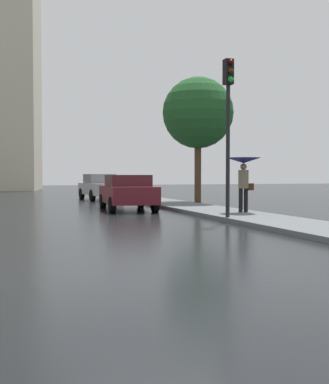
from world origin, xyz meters
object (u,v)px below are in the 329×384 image
car_maroon_near_kerb (128,192)px  traffic_light (228,109)px  street_tree_mid (198,113)px  pedestrian_with_umbrella_far (244,168)px  car_silver_mid_road (100,187)px

car_maroon_near_kerb → traffic_light: traffic_light is taller
car_maroon_near_kerb → street_tree_mid: (4.19, 2.74, 3.64)m
pedestrian_with_umbrella_far → car_maroon_near_kerb: bearing=-36.0°
pedestrian_with_umbrella_far → street_tree_mid: (1.12, 6.71, 2.73)m
car_silver_mid_road → car_maroon_near_kerb: bearing=-97.0°
car_silver_mid_road → pedestrian_with_umbrella_far: bearing=-81.8°
car_maroon_near_kerb → street_tree_mid: size_ratio=0.64×
car_maroon_near_kerb → car_silver_mid_road: bearing=90.1°
car_silver_mid_road → street_tree_mid: size_ratio=0.66×
traffic_light → street_tree_mid: size_ratio=0.77×
car_maroon_near_kerb → traffic_light: bearing=-69.6°
pedestrian_with_umbrella_far → traffic_light: traffic_light is taller
pedestrian_with_umbrella_far → traffic_light: size_ratio=0.39×
traffic_light → street_tree_mid: 8.74m
car_silver_mid_road → traffic_light: (1.21, -13.88, 2.64)m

